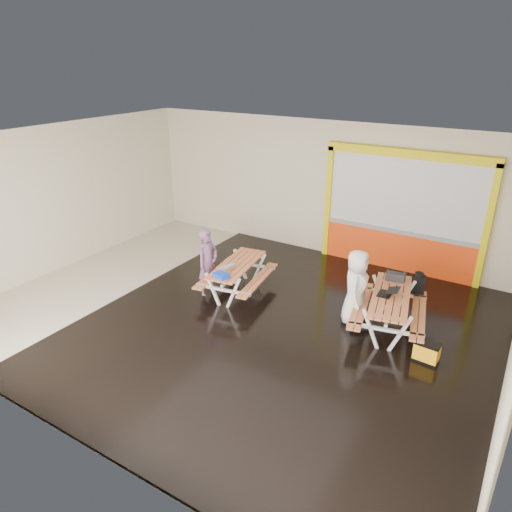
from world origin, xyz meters
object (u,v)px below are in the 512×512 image
Objects in this scene: blue_pouch at (221,275)px; backpack at (418,283)px; person_left at (208,263)px; laptop_left at (227,267)px; fluke_bag at (427,352)px; person_right at (356,287)px; toolbox at (396,276)px; dark_case at (359,324)px; picnic_table_left at (237,271)px; picnic_table_right at (390,304)px; laptop_right at (388,293)px.

backpack is at bearing 28.79° from blue_pouch.
blue_pouch is (0.62, -0.37, 0.01)m from person_left.
person_left reaches higher than laptop_left.
person_right is at bearing 159.81° from fluke_bag.
toolbox reaches higher than blue_pouch.
person_left is 4.46× the size of laptop_left.
blue_pouch is 2.92m from dark_case.
blue_pouch is at bearing -151.83° from toolbox.
person_right is at bearing -131.75° from backpack.
person_right is at bearing -76.33° from person_left.
dark_case is at bearing 0.40° from picnic_table_left.
picnic_table_left is 0.67m from person_left.
picnic_table_left is at bearing 83.31° from laptop_left.
person_right is 3.47× the size of backpack.
person_left is at bearing 179.32° from fluke_bag.
picnic_table_right reaches higher than dark_case.
toolbox reaches higher than laptop_left.
picnic_table_right is 5.55× the size of toolbox.
picnic_table_right is at bearing 142.58° from fluke_bag.
person_right reaches higher than backpack.
toolbox is at bearing 28.17° from blue_pouch.
picnic_table_right is (3.33, 0.25, 0.03)m from picnic_table_left.
person_left is 3.55× the size of backpack.
blue_pouch is at bearing -162.91° from picnic_table_right.
picnic_table_right is 6.21× the size of laptop_left.
backpack reaches higher than dark_case.
toolbox is (3.25, 1.24, 0.08)m from laptop_left.
picnic_table_right is 1.39× the size of person_left.
laptop_left is 3.48m from toolbox.
laptop_left reaches higher than picnic_table_left.
laptop_right is (3.27, 0.23, 0.26)m from picnic_table_left.
picnic_table_right reaches higher than fluke_bag.
blue_pouch is (0.11, -0.74, 0.22)m from picnic_table_left.
blue_pouch is (-3.22, -0.99, 0.19)m from picnic_table_right.
dark_case is at bearing -78.78° from person_left.
blue_pouch is at bearing -164.51° from dark_case.
picnic_table_right is 6.14× the size of dark_case.
person_left reaches higher than laptop_right.
person_left is 1.02× the size of person_right.
person_left reaches higher than blue_pouch.
person_left is 3.96× the size of laptop_right.
picnic_table_right is at bearing 4.32° from picnic_table_left.
blue_pouch is (-2.57, -0.88, -0.03)m from person_right.
toolbox is (-0.12, 0.67, 0.27)m from picnic_table_right.
backpack reaches higher than fluke_bag.
person_left is at bearing -170.77° from picnic_table_right.
laptop_right is 0.88× the size of fluke_bag.
person_left is 3.99× the size of toolbox.
picnic_table_right is at bearing -93.19° from person_right.
picnic_table_right is 1.18m from fluke_bag.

